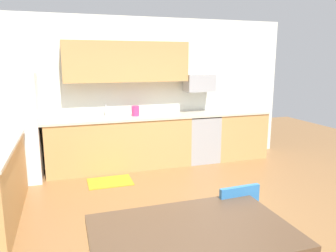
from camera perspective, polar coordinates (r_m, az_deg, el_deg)
The scene contains 15 objects.
ground_plane at distance 4.08m, azimuth 4.51°, elevation -16.63°, with size 12.00×12.00×0.00m, color olive.
wall_back at distance 6.16m, azimuth -4.76°, elevation 6.09°, with size 5.80×0.10×2.70m, color silver.
cabinet_run_back at distance 5.88m, azimuth -8.45°, elevation -3.16°, with size 2.53×0.60×0.90m, color tan.
cabinet_run_back_right at distance 6.68m, azimuth 12.08°, elevation -1.54°, with size 1.02×0.60×0.90m, color tan.
countertop_back at distance 5.88m, azimuth -3.91°, elevation 1.62°, with size 4.80×0.64×0.04m, color beige.
upper_cabinets_back at distance 5.86m, azimuth -7.26°, elevation 11.16°, with size 2.20×0.34×0.70m, color tan.
refrigerator at distance 5.69m, azimuth -25.48°, elevation -0.32°, with size 0.76×0.70×1.74m, color white.
oven_range at distance 6.32m, azimuth 5.69°, elevation -2.03°, with size 0.60×0.60×0.91m.
microwave at distance 6.25m, azimuth 5.51°, elevation 7.55°, with size 0.54×0.36×0.32m, color #9EA0A5.
sink_basin at distance 5.76m, azimuth -10.58°, elevation 0.85°, with size 0.48×0.40×0.14m, color #A5A8AD.
sink_faucet at distance 5.91m, azimuth -10.86°, elevation 2.68°, with size 0.02×0.02×0.24m, color #B2B5BA.
dining_table at distance 2.41m, azimuth 4.26°, elevation -18.95°, with size 1.40×0.90×0.76m.
chair_near_table at distance 2.98m, azimuth 13.44°, elevation -17.25°, with size 0.42×0.42×0.85m.
floor_mat at distance 5.36m, azimuth -10.16°, elevation -9.65°, with size 0.70×0.50×0.01m, color orange.
kettle at distance 5.87m, azimuth -5.75°, elevation 2.57°, with size 0.14×0.14×0.20m, color #CC3372.
Camera 1 is at (-1.40, -3.32, 1.92)m, focal length 34.62 mm.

